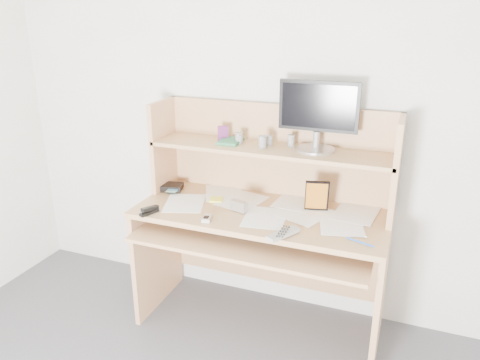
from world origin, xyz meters
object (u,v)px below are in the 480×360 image
(desk, at_px, (265,215))
(tv_remote, at_px, (283,234))
(monitor, at_px, (318,114))
(keyboard, at_px, (252,231))
(game_case, at_px, (317,196))

(desk, relative_size, tv_remote, 7.32)
(tv_remote, relative_size, monitor, 0.44)
(keyboard, distance_m, game_case, 0.41)
(tv_remote, bearing_deg, monitor, 112.03)
(desk, bearing_deg, keyboard, -96.73)
(desk, distance_m, tv_remote, 0.40)
(keyboard, bearing_deg, desk, 82.40)
(game_case, distance_m, monitor, 0.45)
(monitor, bearing_deg, game_case, -67.63)
(game_case, bearing_deg, tv_remote, -117.87)
(desk, height_order, keyboard, desk)
(keyboard, bearing_deg, tv_remote, -38.24)
(desk, distance_m, keyboard, 0.17)
(game_case, xyz_separation_m, monitor, (-0.04, 0.10, 0.43))
(monitor, bearing_deg, tv_remote, -95.72)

